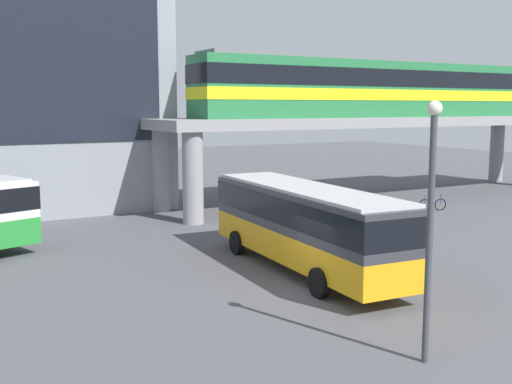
# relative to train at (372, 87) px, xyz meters

# --- Properties ---
(ground_plane) EXTENTS (120.00, 120.00, 0.00)m
(ground_plane) POSITION_rel_train_xyz_m (-15.65, -5.67, -7.44)
(ground_plane) COLOR #515156
(elevated_platform) EXTENTS (31.90, 6.29, 5.47)m
(elevated_platform) POSITION_rel_train_xyz_m (0.70, 0.00, -2.72)
(elevated_platform) COLOR gray
(elevated_platform) RESTS_ON ground_plane
(train) EXTENTS (25.50, 2.96, 3.84)m
(train) POSITION_rel_train_xyz_m (0.00, 0.00, 0.00)
(train) COLOR #26723F
(train) RESTS_ON elevated_platform
(bus_main) EXTENTS (3.34, 11.19, 3.22)m
(bus_main) POSITION_rel_train_xyz_m (-14.28, -13.15, -5.45)
(bus_main) COLOR orange
(bus_main) RESTS_ON ground_plane
(bicycle_green) EXTENTS (1.76, 0.42, 1.04)m
(bicycle_green) POSITION_rel_train_xyz_m (-8.46, -5.81, -7.08)
(bicycle_green) COLOR black
(bicycle_green) RESTS_ON ground_plane
(bicycle_brown) EXTENTS (1.77, 0.40, 1.04)m
(bicycle_brown) POSITION_rel_train_xyz_m (-4.69, -3.87, -7.08)
(bicycle_brown) COLOR black
(bicycle_brown) RESTS_ON ground_plane
(bicycle_blue) EXTENTS (1.73, 0.58, 1.04)m
(bicycle_blue) POSITION_rel_train_xyz_m (0.03, -5.67, -7.08)
(bicycle_blue) COLOR black
(bicycle_blue) RESTS_ON ground_plane
(lamp_post) EXTENTS (0.36, 0.36, 6.32)m
(lamp_post) POSITION_rel_train_xyz_m (-16.51, -21.60, -3.71)
(lamp_post) COLOR #3F3F44
(lamp_post) RESTS_ON ground_plane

